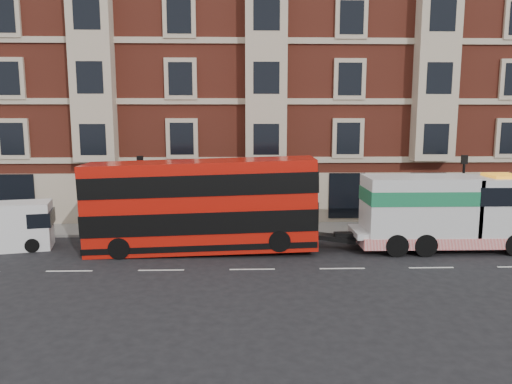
% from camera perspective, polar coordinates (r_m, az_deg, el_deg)
% --- Properties ---
extents(ground, '(120.00, 120.00, 0.00)m').
position_cam_1_polar(ground, '(22.26, -0.44, -8.84)').
color(ground, black).
rests_on(ground, ground).
extents(sidewalk, '(90.00, 3.00, 0.15)m').
position_cam_1_polar(sidewalk, '(29.46, -0.77, -4.21)').
color(sidewalk, slate).
rests_on(sidewalk, ground).
extents(victorian_terrace, '(45.00, 12.00, 20.40)m').
position_cam_1_polar(victorian_terrace, '(36.33, -0.19, 14.16)').
color(victorian_terrace, maroon).
rests_on(victorian_terrace, ground).
extents(lamp_post_west, '(0.35, 0.15, 4.35)m').
position_cam_1_polar(lamp_post_west, '(28.24, -13.00, 0.35)').
color(lamp_post_west, black).
rests_on(lamp_post_west, sidewalk).
extents(lamp_post_east, '(0.35, 0.15, 4.35)m').
position_cam_1_polar(lamp_post_east, '(30.36, 22.54, 0.49)').
color(lamp_post_east, black).
rests_on(lamp_post_east, sidewalk).
extents(double_decker_bus, '(11.20, 2.57, 4.53)m').
position_cam_1_polar(double_decker_bus, '(24.59, -6.30, -1.39)').
color(double_decker_bus, '#BA140A').
rests_on(double_decker_bus, ground).
extents(tow_truck, '(8.97, 2.65, 3.74)m').
position_cam_1_polar(tow_truck, '(26.58, 20.62, -2.06)').
color(tow_truck, silver).
rests_on(tow_truck, ground).
extents(box_van, '(4.86, 2.79, 2.38)m').
position_cam_1_polar(box_van, '(28.11, -26.96, -3.58)').
color(box_van, silver).
rests_on(box_van, ground).
extents(pedestrian, '(0.73, 0.67, 1.67)m').
position_cam_1_polar(pedestrian, '(31.62, -23.63, -2.38)').
color(pedestrian, '#1A2735').
rests_on(pedestrian, sidewalk).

